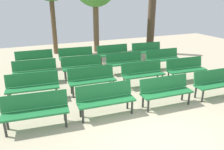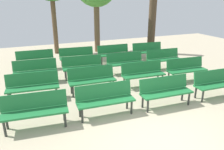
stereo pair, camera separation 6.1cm
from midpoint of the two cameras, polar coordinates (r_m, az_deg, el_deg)
ground_plane at (r=5.40m, az=13.82°, el=-16.29°), size 24.00×24.00×0.00m
bench_r0_c0 at (r=5.81m, az=-19.19°, el=-8.28°), size 1.64×0.63×0.87m
bench_r0_c1 at (r=6.05m, az=-1.54°, el=-5.94°), size 1.62×0.57×0.87m
bench_r0_c2 at (r=6.73m, az=14.01°, el=-3.77°), size 1.62×0.56×0.87m
bench_r0_c3 at (r=7.92m, az=25.70°, el=-1.62°), size 1.62×0.55×0.87m
bench_r1_c0 at (r=7.32m, az=-19.72°, el=-2.45°), size 1.64×0.62×0.87m
bench_r1_c1 at (r=7.48m, az=-5.06°, el=-0.82°), size 1.62×0.55×0.87m
bench_r1_c2 at (r=8.10m, az=8.24°, el=0.68°), size 1.62×0.57×0.87m
bench_r1_c3 at (r=9.01m, az=18.92°, el=1.75°), size 1.63×0.59×0.87m
bench_r2_c0 at (r=8.78m, az=-19.19°, el=1.27°), size 1.63×0.61×0.87m
bench_r2_c1 at (r=8.91m, az=-7.50°, el=2.48°), size 1.64×0.64×0.87m
bench_r2_c2 at (r=9.42m, az=3.66°, el=3.57°), size 1.63×0.61×0.87m
bench_r2_c3 at (r=10.27m, az=13.43°, el=4.43°), size 1.63×0.59×0.87m
bench_r3_c0 at (r=10.35m, az=-19.23°, el=3.97°), size 1.62×0.56×0.87m
bench_r3_c1 at (r=10.47m, az=-9.02°, el=5.02°), size 1.63×0.61×0.87m
bench_r3_c2 at (r=10.91m, az=0.62°, el=5.86°), size 1.62×0.55×0.87m
bench_r3_c3 at (r=11.60m, az=9.44°, el=6.43°), size 1.64×0.62×0.87m
tree_2 at (r=12.93m, az=10.49°, el=12.86°), size 0.42×0.42×3.28m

